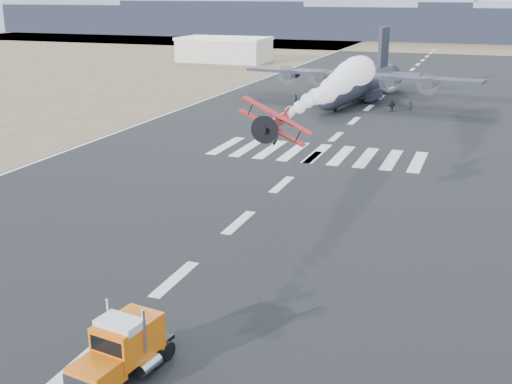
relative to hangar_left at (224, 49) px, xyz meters
The scene contains 20 objects.
ground 154.08m from the hangar_left, 70.27° to the right, with size 500.00×500.00×0.00m, color black.
scrub_far 99.70m from the hangar_left, 58.54° to the left, with size 500.00×80.00×0.00m, color brown.
runway_markings 99.70m from the hangar_left, 58.54° to the right, with size 60.00×260.00×0.01m, color silver, non-canonical shape.
ridge_seg_a 183.53m from the hangar_left, 141.19° to the left, with size 150.00×50.00×13.00m, color slate.
ridge_seg_b 139.02m from the hangar_left, 124.15° to the left, with size 150.00×50.00×15.00m, color slate.
ridge_seg_c 115.84m from the hangar_left, 96.45° to the left, with size 150.00×50.00×17.00m, color slate.
ridge_seg_d 126.25m from the hangar_left, 65.67° to the left, with size 150.00×50.00×13.00m, color slate.
hangar_left is the anchor object (origin of this frame).
semi_truck 154.37m from the hangar_left, 69.19° to the right, with size 3.23×7.35×3.24m.
aerobatic_biplane 132.27m from the hangar_left, 65.48° to the right, with size 5.75×5.61×3.94m.
smoke_trail 105.99m from the hangar_left, 58.91° to the right, with size 3.96×36.45×3.96m.
transport_aircraft 72.68m from the hangar_left, 47.39° to the right, with size 42.92×35.20×12.39m.
crew_a 73.36m from the hangar_left, 57.51° to the right, with size 0.67×0.55×1.83m, color black.
crew_b 74.94m from the hangar_left, 56.87° to the right, with size 0.91×0.56×1.87m, color black.
crew_c 77.19m from the hangar_left, 50.54° to the right, with size 1.02×0.47×1.58m, color black.
crew_d 72.44m from the hangar_left, 54.72° to the right, with size 1.00×0.51×1.71m, color black.
crew_e 72.41m from the hangar_left, 51.89° to the right, with size 0.79×0.49×1.62m, color black.
crew_f 84.66m from the hangar_left, 48.40° to the right, with size 1.72×0.56×1.86m, color black.
crew_g 86.28m from the hangar_left, 46.71° to the right, with size 0.69×0.57×1.89m, color black.
crew_h 74.36m from the hangar_left, 53.69° to the right, with size 0.88×0.54×1.82m, color black.
Camera 1 is at (18.99, -23.78, 18.83)m, focal length 45.00 mm.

